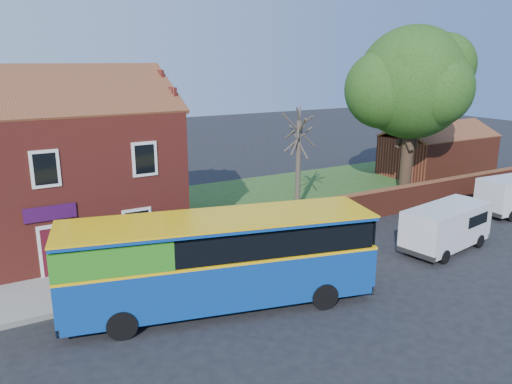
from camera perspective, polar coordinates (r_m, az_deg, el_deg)
ground at (r=18.38m, az=4.90°, el=-13.57°), size 120.00×120.00×0.00m
pavement at (r=20.97m, az=-21.06°, el=-10.62°), size 18.00×3.50×0.12m
kerb at (r=19.40m, az=-20.19°, el=-12.65°), size 18.00×0.15×0.14m
grass_strip at (r=35.51m, az=10.27°, el=0.45°), size 26.00×12.00×0.04m
shop_building at (r=25.37m, az=-23.93°, el=1.48°), size 12.30×8.13×10.50m
boundary_wall at (r=31.14m, az=17.41°, el=-0.54°), size 22.00×0.38×1.60m
outbuilding at (r=41.46m, az=19.99°, el=4.11°), size 8.20×5.06×4.17m
bus at (r=17.96m, az=-5.29°, el=-7.53°), size 11.43×5.27×3.37m
van_near at (r=25.12m, az=20.92°, el=-3.61°), size 5.10×2.72×2.13m
large_tree at (r=33.72m, az=17.31°, el=11.47°), size 8.90×7.04×10.85m
bare_tree at (r=29.37m, az=4.85°, el=3.58°), size 2.19×2.61×5.85m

